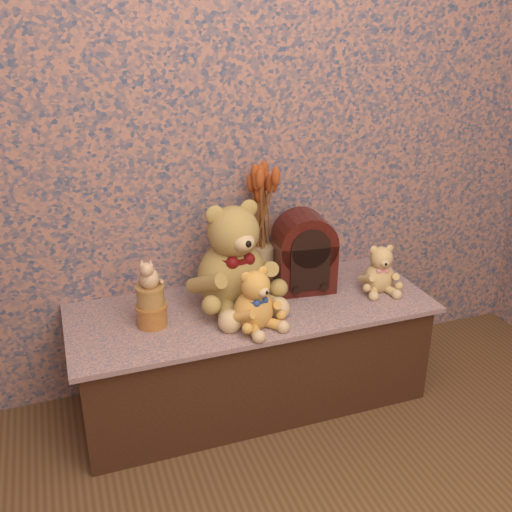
{
  "coord_description": "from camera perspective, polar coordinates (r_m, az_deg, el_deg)",
  "views": [
    {
      "loc": [
        -0.69,
        -0.76,
        1.58
      ],
      "look_at": [
        0.0,
        1.18,
        0.69
      ],
      "focal_mm": 41.37,
      "sensor_mm": 36.0,
      "label": 1
    }
  ],
  "objects": [
    {
      "name": "teddy_large",
      "position": [
        2.32,
        -2.39,
        0.54
      ],
      "size": [
        0.44,
        0.49,
        0.46
      ],
      "primitive_type": null,
      "rotation": [
        0.0,
        0.0,
        0.16
      ],
      "color": "#AC8742",
      "rests_on": "display_shelf"
    },
    {
      "name": "teddy_small",
      "position": [
        2.53,
        11.88,
        -0.94
      ],
      "size": [
        0.21,
        0.24,
        0.22
      ],
      "primitive_type": null,
      "rotation": [
        0.0,
        0.0,
        -0.19
      ],
      "color": "#DBAF68",
      "rests_on": "display_shelf"
    },
    {
      "name": "biscuit_tin_lower",
      "position": [
        2.27,
        -10.03,
        -5.67
      ],
      "size": [
        0.12,
        0.12,
        0.08
      ],
      "primitive_type": "cylinder",
      "rotation": [
        0.0,
        0.0,
        0.01
      ],
      "color": "gold",
      "rests_on": "display_shelf"
    },
    {
      "name": "teddy_medium",
      "position": [
        2.19,
        -0.24,
        -3.84
      ],
      "size": [
        0.27,
        0.29,
        0.25
      ],
      "primitive_type": null,
      "rotation": [
        0.0,
        0.0,
        0.33
      ],
      "color": "gold",
      "rests_on": "display_shelf"
    },
    {
      "name": "display_shelf",
      "position": [
        2.5,
        -0.39,
        -9.38
      ],
      "size": [
        1.46,
        0.56,
        0.45
      ],
      "primitive_type": "cube",
      "color": "#384972",
      "rests_on": "ground"
    },
    {
      "name": "cat_figurine",
      "position": [
        2.19,
        -10.36,
        -1.49
      ],
      "size": [
        0.12,
        0.12,
        0.12
      ],
      "primitive_type": null,
      "rotation": [
        0.0,
        0.0,
        -0.34
      ],
      "color": "silver",
      "rests_on": "biscuit_tin_upper"
    },
    {
      "name": "biscuit_tin_upper",
      "position": [
        2.23,
        -10.17,
        -3.84
      ],
      "size": [
        0.14,
        0.14,
        0.08
      ],
      "primitive_type": "cylinder",
      "rotation": [
        0.0,
        0.0,
        -0.43
      ],
      "color": "#E0C962",
      "rests_on": "biscuit_tin_lower"
    },
    {
      "name": "ceramic_vase",
      "position": [
        2.52,
        0.54,
        -0.98
      ],
      "size": [
        0.14,
        0.14,
        0.18
      ],
      "primitive_type": "cylinder",
      "rotation": [
        0.0,
        0.0,
        0.29
      ],
      "color": "tan",
      "rests_on": "display_shelf"
    },
    {
      "name": "dried_stalks",
      "position": [
        2.42,
        0.57,
        5.08
      ],
      "size": [
        0.24,
        0.24,
        0.38
      ],
      "primitive_type": null,
      "rotation": [
        0.0,
        0.0,
        -0.22
      ],
      "color": "#AC461B",
      "rests_on": "ceramic_vase"
    },
    {
      "name": "cathedral_radio",
      "position": [
        2.47,
        4.66,
        0.45
      ],
      "size": [
        0.27,
        0.21,
        0.34
      ],
      "primitive_type": null,
      "rotation": [
        0.0,
        0.0,
        -0.12
      ],
      "color": "#340E09",
      "rests_on": "display_shelf"
    }
  ]
}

